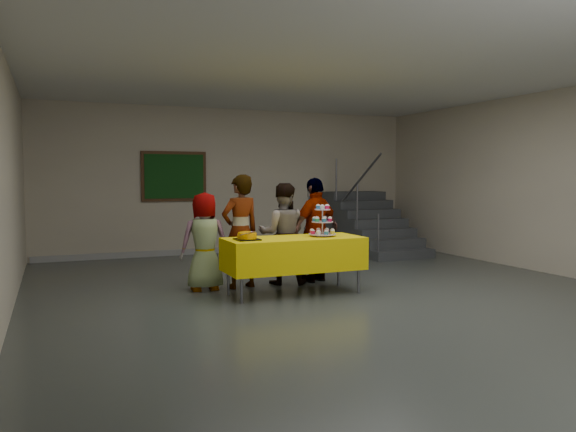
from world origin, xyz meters
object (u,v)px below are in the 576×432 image
object	(u,v)px
schoolchild_d	(316,230)
schoolchild_b	(240,231)
bake_table	(294,253)
cupcake_stand	(322,224)
staircase	(367,228)
noticeboard	(174,176)
schoolchild_a	(205,241)
bear_cake	(247,235)
schoolchild_c	(283,234)

from	to	relation	value
schoolchild_d	schoolchild_b	bearing A→B (deg)	-20.49
bake_table	cupcake_stand	size ratio (longest dim) A/B	4.22
staircase	noticeboard	xyz separation A→B (m)	(-3.96, 0.84, 1.11)
schoolchild_a	schoolchild_b	size ratio (longest dim) A/B	0.85
bake_table	staircase	size ratio (longest dim) A/B	0.78
bear_cake	noticeboard	size ratio (longest dim) A/B	0.28
schoolchild_c	schoolchild_d	size ratio (longest dim) A/B	0.95
schoolchild_b	schoolchild_a	bearing A→B (deg)	-17.21
noticeboard	bake_table	bearing A→B (deg)	-80.38
schoolchild_a	schoolchild_d	size ratio (longest dim) A/B	0.87
bake_table	bear_cake	size ratio (longest dim) A/B	5.25
cupcake_stand	schoolchild_d	distance (m)	0.76
schoolchild_a	schoolchild_d	xyz separation A→B (m)	(1.73, -0.01, 0.10)
schoolchild_a	staircase	xyz separation A→B (m)	(4.28, 2.78, -0.20)
staircase	bear_cake	bearing A→B (deg)	-137.83
schoolchild_b	schoolchild_c	xyz separation A→B (m)	(0.66, 0.02, -0.06)
bake_table	schoolchild_c	xyz separation A→B (m)	(0.13, 0.71, 0.19)
bear_cake	schoolchild_d	distance (m)	1.54
schoolchild_b	schoolchild_d	size ratio (longest dim) A/B	1.03
cupcake_stand	schoolchild_d	size ratio (longest dim) A/B	0.28
schoolchild_c	noticeboard	distance (m)	3.83
cupcake_stand	bear_cake	distance (m)	1.11
schoolchild_b	noticeboard	xyz separation A→B (m)	(-0.20, 3.65, 0.79)
bake_table	bear_cake	distance (m)	0.73
bear_cake	schoolchild_a	xyz separation A→B (m)	(-0.38, 0.75, -0.14)
bake_table	schoolchild_c	world-z (taller)	schoolchild_c
cupcake_stand	schoolchild_d	bearing A→B (deg)	71.06
schoolchild_c	bear_cake	bearing A→B (deg)	63.61
cupcake_stand	schoolchild_a	distance (m)	1.67
schoolchild_a	noticeboard	xyz separation A→B (m)	(0.31, 3.62, 0.91)
schoolchild_c	cupcake_stand	bearing A→B (deg)	134.02
schoolchild_b	noticeboard	size ratio (longest dim) A/B	1.25
cupcake_stand	schoolchild_c	size ratio (longest dim) A/B	0.30
schoolchild_c	bake_table	bearing A→B (deg)	100.58
cupcake_stand	staircase	size ratio (longest dim) A/B	0.19
schoolchild_b	schoolchild_d	xyz separation A→B (m)	(1.21, 0.02, -0.02)
bake_table	schoolchild_b	bearing A→B (deg)	127.79
schoolchild_a	schoolchild_d	world-z (taller)	schoolchild_d
schoolchild_d	noticeboard	xyz separation A→B (m)	(-1.41, 3.63, 0.81)
schoolchild_a	schoolchild_c	xyz separation A→B (m)	(1.18, -0.01, 0.06)
bake_table	cupcake_stand	world-z (taller)	cupcake_stand
schoolchild_a	schoolchild_c	bearing A→B (deg)	-179.19
schoolchild_a	bear_cake	bearing A→B (deg)	117.74
bake_table	schoolchild_d	xyz separation A→B (m)	(0.68, 0.71, 0.23)
cupcake_stand	noticeboard	distance (m)	4.54
schoolchild_c	staircase	xyz separation A→B (m)	(3.10, 2.79, -0.26)
cupcake_stand	staircase	world-z (taller)	staircase
bake_table	cupcake_stand	bearing A→B (deg)	0.35
cupcake_stand	staircase	distance (m)	4.50
schoolchild_a	staircase	size ratio (longest dim) A/B	0.57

